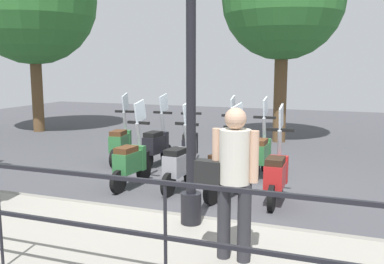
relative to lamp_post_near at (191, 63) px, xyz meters
name	(u,v)px	position (x,y,z in m)	size (l,w,h in m)	color
ground_plane	(214,183)	(2.40, 0.45, -2.19)	(28.00, 28.00, 0.00)	#424247
promenade_walkway	(132,246)	(-0.75, 0.45, -2.11)	(2.20, 20.00, 0.15)	gray
fence_railing	(75,205)	(-1.80, 0.45, -1.27)	(0.04, 16.03, 1.07)	black
lamp_post_near	(191,63)	(0.00, 0.00, 0.00)	(0.26, 0.90, 4.57)	black
pedestrian_with_bag	(233,172)	(-0.81, -0.75, -1.11)	(0.34, 0.65, 1.59)	#28282D
tree_large	(32,1)	(6.41, 7.73, 1.97)	(4.01, 4.01, 6.18)	brown
scooter_near_0	(276,173)	(1.64, -0.81, -1.70)	(1.23, 0.44, 1.54)	black
scooter_near_1	(226,169)	(1.61, -0.01, -1.70)	(1.20, 0.54, 1.54)	black
scooter_near_2	(180,163)	(1.77, 0.87, -1.70)	(1.23, 0.44, 1.54)	black
scooter_near_3	(131,161)	(1.64, 1.74, -1.70)	(1.23, 0.44, 1.54)	black
scooter_far_0	(261,152)	(3.19, -0.26, -1.70)	(1.23, 0.44, 1.54)	black
scooter_far_1	(229,149)	(3.27, 0.41, -1.70)	(1.23, 0.44, 1.54)	black
scooter_far_2	(190,145)	(3.37, 1.27, -1.70)	(1.21, 0.53, 1.54)	black
scooter_far_3	(157,144)	(3.30, 2.02, -1.70)	(1.23, 0.44, 1.54)	black
scooter_far_4	(121,142)	(3.20, 2.84, -1.70)	(1.23, 0.46, 1.54)	black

